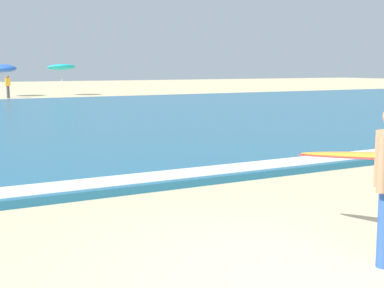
% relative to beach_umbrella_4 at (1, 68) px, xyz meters
% --- Properties ---
extents(ground_plane, '(160.00, 160.00, 0.00)m').
position_rel_beach_umbrella_4_xyz_m(ground_plane, '(-4.81, -37.96, -2.04)').
color(ground_plane, beige).
extents(surf_foam, '(120.00, 0.84, 0.01)m').
position_rel_beach_umbrella_4_xyz_m(surf_foam, '(-4.81, -33.20, -1.89)').
color(surf_foam, white).
rests_on(surf_foam, sea).
extents(beach_umbrella_4, '(2.09, 2.11, 2.38)m').
position_rel_beach_umbrella_4_xyz_m(beach_umbrella_4, '(0.00, 0.00, 0.00)').
color(beach_umbrella_4, beige).
rests_on(beach_umbrella_4, ground).
extents(beach_umbrella_5, '(2.07, 2.10, 2.42)m').
position_rel_beach_umbrella_4_xyz_m(beach_umbrella_5, '(4.23, -0.54, 0.08)').
color(beach_umbrella_5, beige).
rests_on(beach_umbrella_5, ground).
extents(beachgoer_near_row_left, '(0.32, 0.20, 1.58)m').
position_rel_beach_umbrella_4_xyz_m(beachgoer_near_row_left, '(-0.10, -2.34, -1.19)').
color(beachgoer_near_row_left, '#383842').
rests_on(beachgoer_near_row_left, ground).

